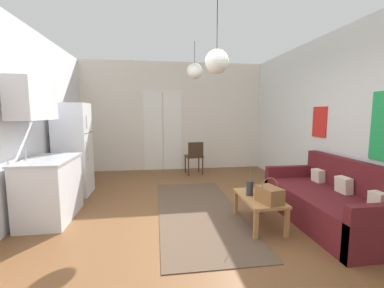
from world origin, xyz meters
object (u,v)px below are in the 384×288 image
(handbag, at_px, (269,194))
(coffee_table, at_px, (259,201))
(couch, at_px, (332,204))
(accent_chair, at_px, (194,155))
(bamboo_vase, at_px, (250,188))
(pendant_lamp_far, at_px, (195,71))
(refrigerator, at_px, (73,150))
(pendant_lamp_near, at_px, (217,62))

(handbag, bearing_deg, coffee_table, 97.71)
(couch, bearing_deg, accent_chair, 116.04)
(bamboo_vase, distance_m, pendant_lamp_far, 2.49)
(couch, distance_m, bamboo_vase, 1.19)
(handbag, bearing_deg, couch, 9.00)
(bamboo_vase, bearing_deg, refrigerator, 148.79)
(pendant_lamp_near, height_order, pendant_lamp_far, same)
(coffee_table, xyz_separation_m, pendant_lamp_near, (-0.71, -0.37, 1.77))
(pendant_lamp_far, bearing_deg, accent_chair, 81.38)
(coffee_table, relative_size, handbag, 2.30)
(couch, distance_m, refrigerator, 4.42)
(bamboo_vase, xyz_separation_m, handbag, (0.14, -0.31, 0.00))
(couch, relative_size, pendant_lamp_far, 2.89)
(coffee_table, xyz_separation_m, refrigerator, (-2.93, 1.77, 0.51))
(refrigerator, xyz_separation_m, pendant_lamp_far, (2.28, -0.09, 1.47))
(coffee_table, height_order, bamboo_vase, bamboo_vase)
(refrigerator, bearing_deg, pendant_lamp_near, -44.05)
(pendant_lamp_near, bearing_deg, bamboo_vase, 36.37)
(couch, bearing_deg, refrigerator, 155.01)
(coffee_table, relative_size, bamboo_vase, 2.07)
(coffee_table, distance_m, bamboo_vase, 0.21)
(bamboo_vase, bearing_deg, pendant_lamp_far, 108.33)
(couch, height_order, handbag, couch)
(couch, relative_size, refrigerator, 1.16)
(coffee_table, height_order, accent_chair, accent_chair)
(coffee_table, bearing_deg, pendant_lamp_far, 111.02)
(pendant_lamp_far, bearing_deg, refrigerator, 177.63)
(couch, height_order, bamboo_vase, couch)
(refrigerator, relative_size, pendant_lamp_near, 1.93)
(pendant_lamp_near, relative_size, pendant_lamp_far, 1.29)
(bamboo_vase, bearing_deg, couch, -7.24)
(coffee_table, height_order, handbag, handbag)
(pendant_lamp_near, xyz_separation_m, pendant_lamp_far, (0.06, 2.05, 0.21))
(accent_chair, relative_size, pendant_lamp_far, 1.20)
(coffee_table, bearing_deg, bamboo_vase, 148.53)
(pendant_lamp_far, bearing_deg, pendant_lamp_near, -91.77)
(couch, xyz_separation_m, refrigerator, (-3.97, 1.85, 0.58))
(bamboo_vase, relative_size, handbag, 1.11)
(couch, xyz_separation_m, handbag, (-1.02, -0.16, 0.23))
(pendant_lamp_near, bearing_deg, pendant_lamp_far, 88.23)
(bamboo_vase, relative_size, pendant_lamp_near, 0.47)
(bamboo_vase, xyz_separation_m, accent_chair, (-0.34, 2.92, -0.02))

